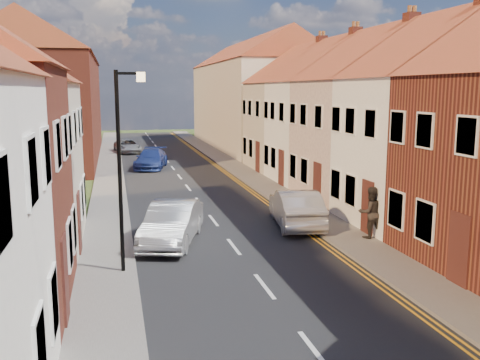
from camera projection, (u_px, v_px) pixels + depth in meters
road at (199, 202)px, 26.76m from camera, size 7.00×90.00×0.02m
pavement_left at (109, 205)px, 25.76m from camera, size 1.80×90.00×0.12m
pavement_right at (283, 197)px, 27.75m from camera, size 1.80×90.00×0.12m
cottage_r_cream_mid at (447, 116)px, 21.89m from camera, size 8.30×5.20×9.00m
cottage_r_pink at (383, 111)px, 27.07m from camera, size 8.30×6.00×9.00m
cottage_r_white_far at (339, 108)px, 32.25m from camera, size 8.30×5.20×9.00m
cottage_r_cream_far at (308, 105)px, 37.43m from camera, size 8.30×6.00×9.00m
block_right_far at (253, 93)px, 51.98m from camera, size 8.30×24.20×10.50m
block_left_far at (45, 93)px, 42.97m from camera, size 8.30×24.20×10.50m
lamppost at (122, 159)px, 15.72m from camera, size 0.88×0.15×6.00m
car_mid at (172, 223)px, 19.44m from camera, size 2.93×4.85×1.51m
car_far at (151, 159)px, 38.12m from camera, size 2.94×5.05×1.38m
car_distant at (128, 146)px, 47.52m from camera, size 2.53×4.56×1.21m
car_mid_b at (296, 208)px, 21.95m from camera, size 2.29×4.85×1.54m
pedestrian_right_b at (370, 212)px, 19.73m from camera, size 0.95×0.75×1.92m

